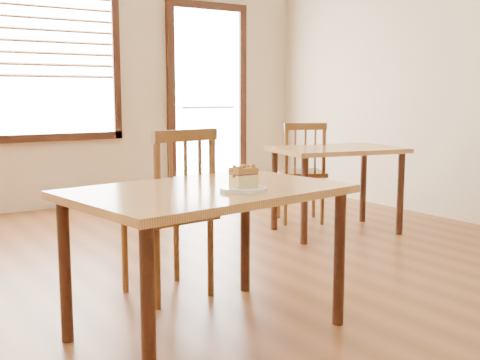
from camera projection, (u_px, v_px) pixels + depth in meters
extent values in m
plane|color=brown|center=(209.00, 348.00, 2.88)|extent=(8.00, 8.00, 0.00)
plane|color=beige|center=(6.00, 65.00, 5.99)|extent=(7.00, 0.00, 7.00)
cube|color=white|center=(37.00, 45.00, 6.11)|extent=(1.60, 0.02, 1.80)
cube|color=#34170E|center=(41.00, 138.00, 6.23)|extent=(1.76, 0.06, 0.08)
cube|color=#34170E|center=(115.00, 49.00, 6.55)|extent=(0.08, 0.06, 1.96)
cube|color=brown|center=(36.00, 6.00, 6.02)|extent=(1.56, 0.05, 0.03)
cube|color=brown|center=(36.00, 18.00, 6.04)|extent=(1.56, 0.05, 0.03)
cube|color=brown|center=(37.00, 29.00, 6.05)|extent=(1.56, 0.05, 0.03)
cube|color=brown|center=(38.00, 41.00, 6.07)|extent=(1.56, 0.05, 0.03)
cube|color=brown|center=(38.00, 53.00, 6.09)|extent=(1.56, 0.05, 0.03)
cube|color=brown|center=(39.00, 64.00, 6.10)|extent=(1.56, 0.05, 0.03)
cube|color=brown|center=(39.00, 76.00, 6.12)|extent=(1.56, 0.05, 0.03)
cube|color=white|center=(207.00, 103.00, 7.28)|extent=(0.90, 0.02, 2.20)
cube|color=#34170E|center=(171.00, 104.00, 7.00)|extent=(0.09, 0.06, 2.20)
cube|color=#34170E|center=(242.00, 103.00, 7.53)|extent=(0.09, 0.06, 2.20)
cube|color=#34170E|center=(207.00, 6.00, 7.10)|extent=(1.08, 0.06, 0.09)
cylinder|color=#B2B2B7|center=(208.00, 107.00, 7.26)|extent=(0.72, 0.03, 0.03)
cube|color=tan|center=(207.00, 192.00, 2.98)|extent=(1.43, 1.06, 0.04)
cylinder|color=#34170E|center=(148.00, 312.00, 2.37)|extent=(0.06, 0.06, 0.71)
cylinder|color=#34170E|center=(339.00, 259.00, 3.14)|extent=(0.06, 0.06, 0.71)
cylinder|color=#34170E|center=(65.00, 271.00, 2.92)|extent=(0.06, 0.06, 0.71)
cylinder|color=#34170E|center=(245.00, 234.00, 3.69)|extent=(0.06, 0.06, 0.71)
cube|color=brown|center=(167.00, 214.00, 3.60)|extent=(0.51, 0.51, 0.04)
cylinder|color=brown|center=(176.00, 247.00, 3.90)|extent=(0.04, 0.04, 0.47)
cylinder|color=brown|center=(125.00, 257.00, 3.67)|extent=(0.04, 0.04, 0.47)
cylinder|color=brown|center=(211.00, 259.00, 3.61)|extent=(0.04, 0.04, 0.47)
cylinder|color=brown|center=(157.00, 271.00, 3.38)|extent=(0.04, 0.04, 0.47)
cylinder|color=brown|center=(212.00, 173.00, 3.52)|extent=(0.04, 0.04, 0.51)
cylinder|color=brown|center=(157.00, 179.00, 3.29)|extent=(0.04, 0.04, 0.51)
cube|color=brown|center=(185.00, 135.00, 3.37)|extent=(0.42, 0.09, 0.07)
cylinder|color=brown|center=(200.00, 177.00, 3.47)|extent=(0.02, 0.02, 0.44)
cylinder|color=brown|center=(186.00, 178.00, 3.41)|extent=(0.02, 0.02, 0.44)
cylinder|color=brown|center=(171.00, 180.00, 3.34)|extent=(0.02, 0.02, 0.44)
cube|color=tan|center=(337.00, 150.00, 5.23)|extent=(1.19, 0.91, 0.04)
cylinder|color=#34170E|center=(304.00, 201.00, 4.84)|extent=(0.06, 0.06, 0.71)
cylinder|color=#34170E|center=(400.00, 194.00, 5.18)|extent=(0.06, 0.06, 0.71)
cylinder|color=#34170E|center=(274.00, 190.00, 5.37)|extent=(0.06, 0.06, 0.71)
cylinder|color=#34170E|center=(363.00, 185.00, 5.71)|extent=(0.06, 0.06, 0.71)
cube|color=brown|center=(300.00, 173.00, 5.71)|extent=(0.58, 0.58, 0.04)
cylinder|color=brown|center=(313.00, 196.00, 5.94)|extent=(0.04, 0.04, 0.44)
cylinder|color=brown|center=(279.00, 197.00, 5.90)|extent=(0.04, 0.04, 0.44)
cylinder|color=brown|center=(322.00, 202.00, 5.59)|extent=(0.04, 0.04, 0.44)
cylinder|color=brown|center=(285.00, 203.00, 5.55)|extent=(0.04, 0.04, 0.44)
cylinder|color=brown|center=(324.00, 150.00, 5.50)|extent=(0.04, 0.04, 0.47)
cylinder|color=brown|center=(286.00, 150.00, 5.47)|extent=(0.04, 0.04, 0.47)
cube|color=brown|center=(305.00, 126.00, 5.45)|extent=(0.37, 0.21, 0.06)
cylinder|color=brown|center=(315.00, 151.00, 5.50)|extent=(0.02, 0.02, 0.41)
cylinder|color=brown|center=(305.00, 151.00, 5.49)|extent=(0.02, 0.02, 0.41)
cylinder|color=brown|center=(295.00, 151.00, 5.48)|extent=(0.02, 0.02, 0.41)
cylinder|color=white|center=(243.00, 189.00, 2.87)|extent=(0.23, 0.23, 0.02)
cylinder|color=white|center=(243.00, 190.00, 2.87)|extent=(0.15, 0.15, 0.01)
cube|color=#FEE38F|center=(243.00, 181.00, 2.87)|extent=(0.11, 0.09, 0.06)
cube|color=#45132F|center=(243.00, 174.00, 2.86)|extent=(0.11, 0.09, 0.01)
cube|color=#A57434|center=(243.00, 170.00, 2.86)|extent=(0.12, 0.09, 0.03)
sphere|color=#A57434|center=(250.00, 166.00, 2.89)|extent=(0.03, 0.03, 0.03)
sphere|color=#A57434|center=(247.00, 167.00, 2.88)|extent=(0.01, 0.01, 0.01)
sphere|color=#A57434|center=(248.00, 167.00, 2.86)|extent=(0.01, 0.01, 0.01)
sphere|color=#A57434|center=(245.00, 168.00, 2.83)|extent=(0.02, 0.02, 0.02)
sphere|color=#A57434|center=(240.00, 167.00, 2.85)|extent=(0.02, 0.02, 0.02)
sphere|color=#A57434|center=(246.00, 166.00, 2.90)|extent=(0.02, 0.02, 0.02)
sphere|color=#A57434|center=(235.00, 167.00, 2.86)|extent=(0.02, 0.02, 0.02)
sphere|color=#A57434|center=(251.00, 167.00, 2.86)|extent=(0.02, 0.02, 0.02)
sphere|color=#A57434|center=(246.00, 167.00, 2.84)|extent=(0.03, 0.03, 0.03)
sphere|color=#A57434|center=(237.00, 166.00, 2.88)|extent=(0.02, 0.02, 0.02)
sphere|color=#A57434|center=(246.00, 167.00, 2.87)|extent=(0.02, 0.02, 0.02)
sphere|color=#A57434|center=(246.00, 168.00, 2.83)|extent=(0.01, 0.01, 0.01)
sphere|color=#A57434|center=(248.00, 167.00, 2.84)|extent=(0.02, 0.02, 0.02)
sphere|color=#A57434|center=(241.00, 167.00, 2.87)|extent=(0.02, 0.02, 0.02)
sphere|color=#A57434|center=(232.00, 178.00, 2.84)|extent=(0.02, 0.02, 0.02)
sphere|color=#A57434|center=(235.00, 174.00, 2.82)|extent=(0.02, 0.02, 0.02)
sphere|color=#A57434|center=(229.00, 174.00, 2.85)|extent=(0.02, 0.02, 0.02)
sphere|color=#A57434|center=(233.00, 174.00, 2.84)|extent=(0.01, 0.01, 0.01)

